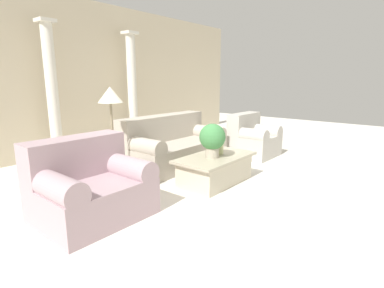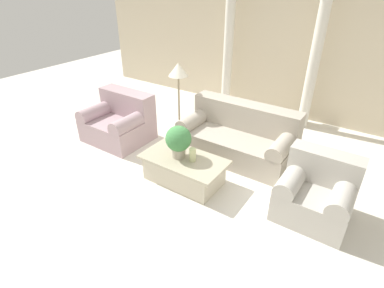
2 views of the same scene
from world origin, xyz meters
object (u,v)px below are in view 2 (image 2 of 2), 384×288
(loveseat, at_px, (120,121))
(floor_lamp, at_px, (178,75))
(potted_plant, at_px, (178,140))
(sofa_long, at_px, (238,136))
(armchair, at_px, (316,192))
(coffee_table, at_px, (184,169))

(loveseat, height_order, floor_lamp, floor_lamp)
(potted_plant, bearing_deg, floor_lamp, 126.22)
(potted_plant, bearing_deg, sofa_long, 71.20)
(loveseat, bearing_deg, armchair, -1.27)
(loveseat, relative_size, floor_lamp, 0.80)
(coffee_table, xyz_separation_m, floor_lamp, (-0.98, 1.21, 1.03))
(sofa_long, relative_size, floor_lamp, 1.33)
(loveseat, bearing_deg, floor_lamp, 40.13)
(loveseat, relative_size, coffee_table, 0.90)
(armchair, bearing_deg, potted_plant, -169.02)
(loveseat, height_order, potted_plant, potted_plant)
(loveseat, distance_m, floor_lamp, 1.46)
(coffee_table, bearing_deg, floor_lamp, 128.90)
(loveseat, bearing_deg, potted_plant, -14.62)
(loveseat, bearing_deg, coffee_table, -13.91)
(coffee_table, height_order, potted_plant, potted_plant)
(floor_lamp, bearing_deg, armchair, -16.28)
(coffee_table, bearing_deg, potted_plant, -179.19)
(coffee_table, bearing_deg, sofa_long, 75.08)
(sofa_long, bearing_deg, potted_plant, -108.80)
(sofa_long, bearing_deg, loveseat, -161.26)
(sofa_long, xyz_separation_m, potted_plant, (-0.41, -1.21, 0.35))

